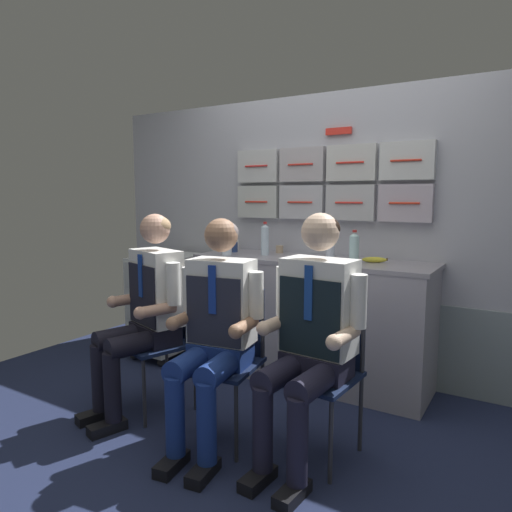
{
  "coord_description": "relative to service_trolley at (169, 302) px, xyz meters",
  "views": [
    {
      "loc": [
        1.37,
        -2.0,
        1.38
      ],
      "look_at": [
        -0.1,
        0.39,
        1.01
      ],
      "focal_mm": 32.6,
      "sensor_mm": 36.0,
      "label": 1
    }
  ],
  "objects": [
    {
      "name": "sparkling_bottle_green",
      "position": [
        0.64,
        -0.02,
        0.58
      ],
      "size": [
        0.08,
        0.08,
        0.27
      ],
      "color": "silver",
      "rests_on": "galley_counter"
    },
    {
      "name": "folding_chair_left",
      "position": [
        0.68,
        -0.75,
        0.06
      ],
      "size": [
        0.5,
        0.5,
        0.85
      ],
      "color": "#2D2D33",
      "rests_on": "ground"
    },
    {
      "name": "service_trolley",
      "position": [
        0.0,
        0.0,
        0.0
      ],
      "size": [
        0.4,
        0.65,
        0.87
      ],
      "color": "black",
      "rests_on": "ground"
    },
    {
      "name": "galley_bulkhead",
      "position": [
        1.33,
        0.41,
        0.6
      ],
      "size": [
        4.2,
        0.14,
        2.15
      ],
      "color": "#ABACB9",
      "rests_on": "ground"
    },
    {
      "name": "water_bottle_tall",
      "position": [
        1.63,
        0.07,
        0.56
      ],
      "size": [
        0.07,
        0.07,
        0.23
      ],
      "color": "silver",
      "rests_on": "galley_counter"
    },
    {
      "name": "water_bottle_clear",
      "position": [
        0.89,
        0.13,
        0.58
      ],
      "size": [
        0.06,
        0.06,
        0.26
      ],
      "color": "silver",
      "rests_on": "galley_counter"
    },
    {
      "name": "folding_chair_center",
      "position": [
        1.21,
        -0.84,
        0.06
      ],
      "size": [
        0.46,
        0.46,
        0.85
      ],
      "color": "#2D2D33",
      "rests_on": "ground"
    },
    {
      "name": "coffee_cup_spare",
      "position": [
        0.58,
        0.17,
        0.5
      ],
      "size": [
        0.06,
        0.06,
        0.08
      ],
      "color": "navy",
      "rests_on": "galley_counter"
    },
    {
      "name": "crew_member_left",
      "position": [
        0.63,
        -0.9,
        0.23
      ],
      "size": [
        0.53,
        0.67,
        1.27
      ],
      "color": "black",
      "rests_on": "ground"
    },
    {
      "name": "snack_banana",
      "position": [
        1.75,
        0.17,
        0.47
      ],
      "size": [
        0.17,
        0.1,
        0.04
      ],
      "color": "yellow",
      "rests_on": "galley_counter"
    },
    {
      "name": "crew_member_right",
      "position": [
        1.75,
        -0.87,
        0.25
      ],
      "size": [
        0.51,
        0.65,
        1.29
      ],
      "color": "black",
      "rests_on": "ground"
    },
    {
      "name": "paper_cup_tan",
      "position": [
        0.51,
        0.28,
        0.5
      ],
      "size": [
        0.06,
        0.06,
        0.09
      ],
      "color": "white",
      "rests_on": "galley_counter"
    },
    {
      "name": "water_bottle_short",
      "position": [
        1.44,
        0.12,
        0.57
      ],
      "size": [
        0.06,
        0.06,
        0.26
      ],
      "color": "silver",
      "rests_on": "galley_counter"
    },
    {
      "name": "galley_counter",
      "position": [
        1.28,
        0.13,
        -0.0
      ],
      "size": [
        1.78,
        0.53,
        0.92
      ],
      "color": "#9D99A4",
      "rests_on": "ground"
    },
    {
      "name": "folding_chair_right",
      "position": [
        1.76,
        -0.71,
        0.06
      ],
      "size": [
        0.43,
        0.43,
        0.85
      ],
      "color": "#2D2D33",
      "rests_on": "ground"
    },
    {
      "name": "crew_member_center",
      "position": [
        1.24,
        -1.0,
        0.23
      ],
      "size": [
        0.5,
        0.64,
        1.26
      ],
      "color": "black",
      "rests_on": "ground"
    },
    {
      "name": "paper_cup_blue",
      "position": [
        0.92,
        0.31,
        0.49
      ],
      "size": [
        0.06,
        0.06,
        0.06
      ],
      "color": "tan",
      "rests_on": "galley_counter"
    },
    {
      "name": "ground",
      "position": [
        1.33,
        -0.96,
        -0.49
      ],
      "size": [
        4.8,
        4.8,
        0.04
      ],
      "primitive_type": "cube",
      "color": "#1E2543"
    }
  ]
}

